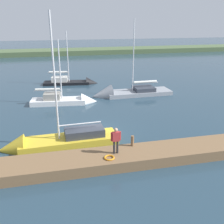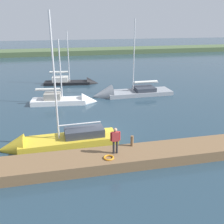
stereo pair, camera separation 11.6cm
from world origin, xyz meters
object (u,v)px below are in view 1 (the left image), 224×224
Objects in this scene: sailboat_outer_mooring at (74,83)px; sailboat_behind_pier at (69,101)px; life_ring_buoy at (109,158)px; sailboat_far_right at (122,94)px; sailboat_inner_slip at (52,143)px; mooring_post_far at (132,141)px; person_on_dock at (116,139)px.

sailboat_behind_pier is at bearing -91.70° from sailboat_outer_mooring.
sailboat_far_right is at bearing -107.42° from life_ring_buoy.
sailboat_inner_slip reaches higher than sailboat_outer_mooring.
sailboat_behind_pier is at bearing -82.87° from life_ring_buoy.
life_ring_buoy is 0.09× the size of sailboat_behind_pier.
sailboat_inner_slip reaches higher than mooring_post_far.
mooring_post_far is 13.04m from sailboat_behind_pier.
sailboat_behind_pier is 0.93× the size of sailboat_outer_mooring.
person_on_dock reaches higher than life_ring_buoy.
sailboat_inner_slip reaches higher than sailboat_far_right.
sailboat_behind_pier is 0.77× the size of sailboat_far_right.
life_ring_buoy is 13.91m from sailboat_behind_pier.
life_ring_buoy is 16.22m from sailboat_far_right.
sailboat_outer_mooring is 22.22m from person_on_dock.
sailboat_far_right is 8.93m from sailboat_outer_mooring.
life_ring_buoy is 0.06× the size of sailboat_inner_slip.
sailboat_behind_pier is (1.72, -13.79, -0.54)m from life_ring_buoy.
sailboat_outer_mooring is (-1.34, -8.90, -0.10)m from sailboat_behind_pier.
life_ring_buoy is at bearing 71.65° from sailboat_far_right.
person_on_dock is at bearing 138.61° from sailboat_inner_slip.
mooring_post_far is 2.30m from life_ring_buoy.
sailboat_inner_slip is at bearing 53.38° from sailboat_far_right.
sailboat_behind_pier is at bearing 13.34° from sailboat_far_right.
person_on_dock is (-0.54, -0.55, 0.98)m from life_ring_buoy.
sailboat_far_right is 5.73× the size of person_on_dock.
person_on_dock is at bearing -134.49° from life_ring_buoy.
sailboat_far_right is (-4.85, -15.46, -0.59)m from life_ring_buoy.
sailboat_inner_slip is at bearing -94.45° from sailboat_behind_pier.
life_ring_buoy is 0.37× the size of person_on_dock.
sailboat_inner_slip is 19.13m from sailboat_outer_mooring.
sailboat_outer_mooring reaches higher than sailboat_behind_pier.
sailboat_far_right reaches higher than sailboat_outer_mooring.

